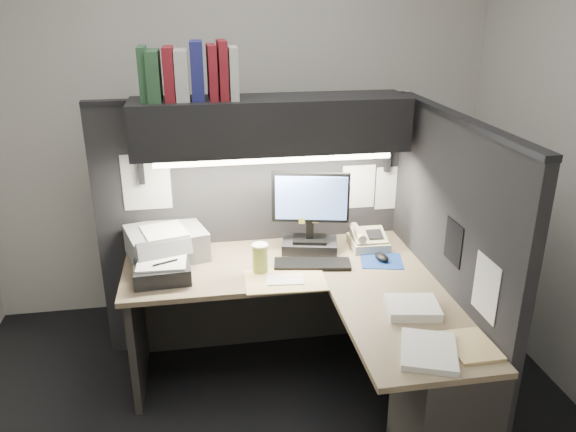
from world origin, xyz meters
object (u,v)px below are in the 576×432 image
object	(u,v)px
telephone	(368,240)
coffee_cup	(260,259)
desk	(351,355)
monitor	(310,220)
overhead_shelf	(271,124)
notebook_stack	(162,272)
keyboard	(312,264)
printer	(167,243)

from	to	relation	value
telephone	coffee_cup	distance (m)	0.73
desk	monitor	distance (m)	0.85
desk	overhead_shelf	xyz separation A→B (m)	(-0.30, 0.75, 1.06)
monitor	notebook_stack	world-z (taller)	monitor
keyboard	telephone	size ratio (longest dim) A/B	1.90
coffee_cup	printer	xyz separation A→B (m)	(-0.52, 0.30, 0.01)
desk	printer	xyz separation A→B (m)	(-0.93, 0.75, 0.37)
keyboard	telephone	distance (m)	0.44
keyboard	telephone	bearing A→B (deg)	36.35
keyboard	overhead_shelf	bearing A→B (deg)	134.79
monitor	printer	size ratio (longest dim) A/B	1.15
printer	notebook_stack	world-z (taller)	printer
keyboard	notebook_stack	distance (m)	0.84
monitor	coffee_cup	world-z (taller)	monitor
desk	coffee_cup	bearing A→B (deg)	132.39
telephone	coffee_cup	bearing A→B (deg)	-160.17
monitor	coffee_cup	bearing A→B (deg)	-131.72
desk	printer	world-z (taller)	printer
coffee_cup	printer	world-z (taller)	printer
desk	overhead_shelf	distance (m)	1.33
keyboard	notebook_stack	world-z (taller)	notebook_stack
telephone	printer	bearing A→B (deg)	178.33
keyboard	coffee_cup	world-z (taller)	coffee_cup
desk	notebook_stack	size ratio (longest dim) A/B	5.67
monitor	keyboard	bearing A→B (deg)	-85.04
notebook_stack	printer	bearing A→B (deg)	86.93
coffee_cup	notebook_stack	size ratio (longest dim) A/B	0.53
coffee_cup	notebook_stack	xyz separation A→B (m)	(-0.54, 0.01, -0.03)
keyboard	coffee_cup	distance (m)	0.31
printer	telephone	bearing A→B (deg)	-19.13
keyboard	monitor	bearing A→B (deg)	91.82
keyboard	printer	xyz separation A→B (m)	(-0.82, 0.27, 0.08)
overhead_shelf	notebook_stack	world-z (taller)	overhead_shelf
overhead_shelf	printer	xyz separation A→B (m)	(-0.63, -0.00, -0.68)
overhead_shelf	keyboard	size ratio (longest dim) A/B	3.55
coffee_cup	overhead_shelf	bearing A→B (deg)	69.96
monitor	keyboard	world-z (taller)	monitor
telephone	notebook_stack	world-z (taller)	same
telephone	desk	bearing A→B (deg)	-111.21
notebook_stack	overhead_shelf	bearing A→B (deg)	24.65
keyboard	notebook_stack	xyz separation A→B (m)	(-0.84, -0.02, 0.03)
desk	notebook_stack	bearing A→B (deg)	154.26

